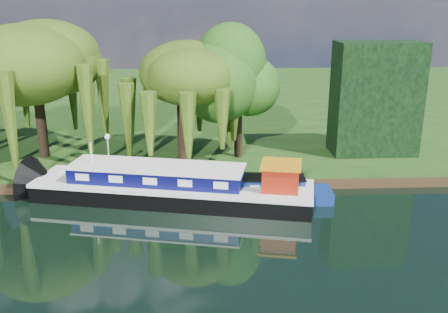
{
  "coord_description": "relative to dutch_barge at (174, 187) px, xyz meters",
  "views": [
    {
      "loc": [
        6.5,
        -20.6,
        11.35
      ],
      "look_at": [
        7.77,
        6.09,
        2.8
      ],
      "focal_mm": 40.0,
      "sensor_mm": 36.0,
      "label": 1
    }
  ],
  "objects": [
    {
      "name": "ground",
      "position": [
        -4.91,
        -6.56,
        -0.85
      ],
      "size": [
        120.0,
        120.0,
        0.0
      ],
      "primitive_type": "plane",
      "color": "black"
    },
    {
      "name": "far_bank",
      "position": [
        -4.91,
        27.44,
        -0.62
      ],
      "size": [
        120.0,
        52.0,
        0.45
      ],
      "primitive_type": "cube",
      "color": "#15370F",
      "rests_on": "ground"
    },
    {
      "name": "dutch_barge",
      "position": [
        0.0,
        0.0,
        0.0
      ],
      "size": [
        16.62,
        7.01,
        3.42
      ],
      "rotation": [
        0.0,
        0.0,
        -0.21
      ],
      "color": "black",
      "rests_on": "ground"
    },
    {
      "name": "narrowboat",
      "position": [
        3.64,
        -0.24,
        -0.28
      ],
      "size": [
        11.06,
        2.24,
        1.6
      ],
      "rotation": [
        0.0,
        0.0,
        -0.04
      ],
      "color": "navy",
      "rests_on": "ground"
    },
    {
      "name": "willow_left",
      "position": [
        -9.68,
        7.64,
        6.13
      ],
      "size": [
        7.5,
        7.5,
        8.99
      ],
      "color": "black",
      "rests_on": "far_bank"
    },
    {
      "name": "willow_right",
      "position": [
        0.34,
        5.89,
        4.95
      ],
      "size": [
        6.02,
        6.02,
        7.34
      ],
      "color": "black",
      "rests_on": "far_bank"
    },
    {
      "name": "tree_far_right",
      "position": [
        4.22,
        6.93,
        5.1
      ],
      "size": [
        4.88,
        4.88,
        7.99
      ],
      "color": "black",
      "rests_on": "far_bank"
    },
    {
      "name": "conifer_hedge",
      "position": [
        14.09,
        7.44,
        3.6
      ],
      "size": [
        6.0,
        3.0,
        8.0
      ],
      "primitive_type": "cube",
      "color": "black",
      "rests_on": "far_bank"
    },
    {
      "name": "lamppost",
      "position": [
        -4.41,
        3.94,
        1.57
      ],
      "size": [
        0.36,
        0.36,
        2.56
      ],
      "color": "silver",
      "rests_on": "far_bank"
    },
    {
      "name": "mooring_posts",
      "position": [
        -5.41,
        1.84,
        0.1
      ],
      "size": [
        19.16,
        0.16,
        1.0
      ],
      "color": "silver",
      "rests_on": "far_bank"
    }
  ]
}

